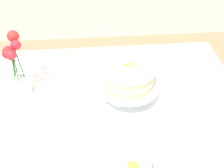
{
  "coord_description": "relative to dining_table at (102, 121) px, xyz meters",
  "views": [
    {
      "loc": [
        -0.03,
        -0.89,
        1.64
      ],
      "look_at": [
        0.05,
        0.01,
        0.86
      ],
      "focal_mm": 42.81,
      "sensor_mm": 36.0,
      "label": 1
    }
  ],
  "objects": [
    {
      "name": "layer_cake",
      "position": [
        0.13,
        0.06,
        0.24
      ],
      "size": [
        0.24,
        0.24,
        0.11
      ],
      "color": "beige",
      "rests_on": "cake_stand"
    },
    {
      "name": "flower_vase",
      "position": [
        -0.38,
        0.15,
        0.23
      ],
      "size": [
        0.1,
        0.13,
        0.32
      ],
      "color": "silver",
      "rests_on": "dining_table"
    },
    {
      "name": "fallen_rose",
      "position": [
        0.1,
        -0.33,
        0.11
      ],
      "size": [
        0.11,
        0.1,
        0.04
      ],
      "color": "#2D6028",
      "rests_on": "dining_table"
    },
    {
      "name": "dining_table",
      "position": [
        0.0,
        0.0,
        0.0
      ],
      "size": [
        1.4,
        1.0,
        0.74
      ],
      "color": "white",
      "rests_on": "ground"
    },
    {
      "name": "cake_stand",
      "position": [
        0.13,
        0.06,
        0.17
      ],
      "size": [
        0.29,
        0.29,
        0.1
      ],
      "color": "silver",
      "rests_on": "linen_napkin"
    },
    {
      "name": "teacup",
      "position": [
        -0.12,
        -0.21,
        0.12
      ],
      "size": [
        0.13,
        0.13,
        0.06
      ],
      "color": "white",
      "rests_on": "dining_table"
    },
    {
      "name": "linen_napkin",
      "position": [
        0.13,
        0.06,
        0.09
      ],
      "size": [
        0.33,
        0.33,
        0.0
      ],
      "primitive_type": "cube",
      "rotation": [
        0.0,
        0.0,
        -0.02
      ],
      "color": "white",
      "rests_on": "dining_table"
    }
  ]
}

